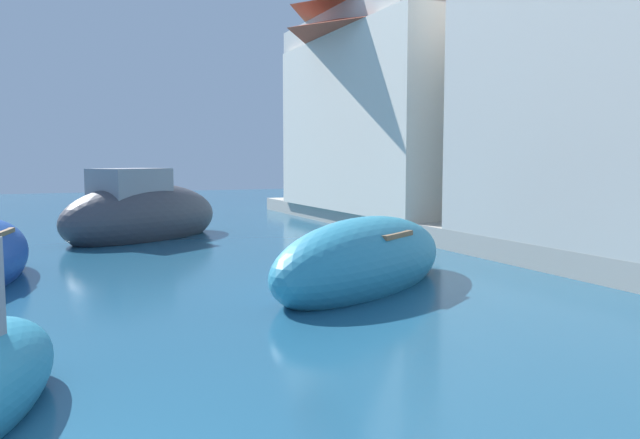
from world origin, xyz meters
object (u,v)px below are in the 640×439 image
(moored_boat_3, at_px, (364,262))
(waterfront_building_far, at_px, (405,96))
(waterfront_building_annex, at_px, (415,106))
(moored_boat_2, at_px, (142,216))

(moored_boat_3, distance_m, waterfront_building_far, 12.82)
(waterfront_building_far, bearing_deg, waterfront_building_annex, -90.00)
(moored_boat_2, bearing_deg, waterfront_building_far, -24.85)
(waterfront_building_far, bearing_deg, moored_boat_2, -169.87)
(waterfront_building_annex, height_order, waterfront_building_far, waterfront_building_far)
(moored_boat_2, bearing_deg, waterfront_building_annex, -28.88)
(moored_boat_2, xyz_separation_m, moored_boat_3, (2.57, -8.43, -0.19))
(moored_boat_2, distance_m, moored_boat_3, 8.82)
(waterfront_building_annex, bearing_deg, moored_boat_2, -173.89)
(moored_boat_2, distance_m, waterfront_building_far, 10.26)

